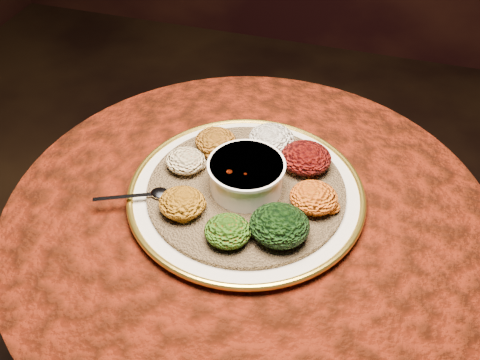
# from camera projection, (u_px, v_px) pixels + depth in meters

# --- Properties ---
(table) EXTENTS (0.96, 0.96, 0.73)m
(table) POSITION_uv_depth(u_px,v_px,m) (248.00, 267.00, 1.17)
(table) COLOR black
(table) RESTS_ON ground
(platter) EXTENTS (0.58, 0.58, 0.02)m
(platter) POSITION_uv_depth(u_px,v_px,m) (246.00, 193.00, 1.06)
(platter) COLOR silver
(platter) RESTS_ON table
(injera) EXTENTS (0.41, 0.41, 0.01)m
(injera) POSITION_uv_depth(u_px,v_px,m) (246.00, 189.00, 1.05)
(injera) COLOR olive
(injera) RESTS_ON platter
(stew_bowl) EXTENTS (0.15, 0.15, 0.06)m
(stew_bowl) POSITION_uv_depth(u_px,v_px,m) (246.00, 174.00, 1.02)
(stew_bowl) COLOR white
(stew_bowl) RESTS_ON injera
(spoon) EXTENTS (0.14, 0.07, 0.01)m
(spoon) POSITION_uv_depth(u_px,v_px,m) (156.00, 194.00, 1.03)
(spoon) COLOR silver
(spoon) RESTS_ON injera
(portion_ayib) EXTENTS (0.10, 0.09, 0.05)m
(portion_ayib) POSITION_uv_depth(u_px,v_px,m) (271.00, 139.00, 1.12)
(portion_ayib) COLOR white
(portion_ayib) RESTS_ON injera
(portion_kitfo) EXTENTS (0.10, 0.10, 0.05)m
(portion_kitfo) POSITION_uv_depth(u_px,v_px,m) (306.00, 158.00, 1.07)
(portion_kitfo) COLOR black
(portion_kitfo) RESTS_ON injera
(portion_tikil) EXTENTS (0.09, 0.09, 0.04)m
(portion_tikil) POSITION_uv_depth(u_px,v_px,m) (314.00, 198.00, 1.00)
(portion_tikil) COLOR #BD7A0F
(portion_tikil) RESTS_ON injera
(portion_gomen) EXTENTS (0.11, 0.10, 0.05)m
(portion_gomen) POSITION_uv_depth(u_px,v_px,m) (279.00, 225.00, 0.94)
(portion_gomen) COLOR black
(portion_gomen) RESTS_ON injera
(portion_mixveg) EXTENTS (0.08, 0.08, 0.04)m
(portion_mixveg) POSITION_uv_depth(u_px,v_px,m) (228.00, 231.00, 0.94)
(portion_mixveg) COLOR #8D2C09
(portion_mixveg) RESTS_ON injera
(portion_kik) EXTENTS (0.09, 0.08, 0.04)m
(portion_kik) POSITION_uv_depth(u_px,v_px,m) (182.00, 203.00, 0.99)
(portion_kik) COLOR #9A5B0D
(portion_kik) RESTS_ON injera
(portion_timatim) EXTENTS (0.08, 0.08, 0.04)m
(portion_timatim) POSITION_uv_depth(u_px,v_px,m) (186.00, 161.00, 1.08)
(portion_timatim) COLOR maroon
(portion_timatim) RESTS_ON injera
(portion_shiro) EXTENTS (0.09, 0.08, 0.04)m
(portion_shiro) POSITION_uv_depth(u_px,v_px,m) (216.00, 141.00, 1.12)
(portion_shiro) COLOR #914D11
(portion_shiro) RESTS_ON injera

